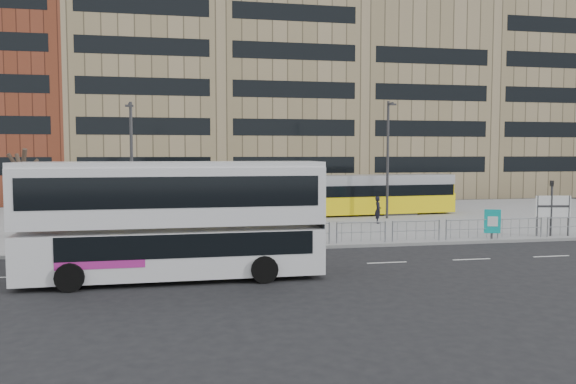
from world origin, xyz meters
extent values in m
plane|color=black|center=(0.00, 0.00, 0.00)|extent=(120.00, 120.00, 0.00)
cube|color=gray|center=(0.00, 12.00, 0.07)|extent=(64.00, 24.00, 0.15)
cube|color=gray|center=(0.00, 0.05, 0.07)|extent=(64.00, 0.25, 0.17)
cube|color=brown|center=(-24.00, 35.00, 15.00)|extent=(14.00, 18.00, 30.00)
cube|color=#927F5E|center=(-10.00, 34.00, 11.00)|extent=(14.00, 16.00, 22.00)
cube|color=#927F5E|center=(4.00, 34.00, 12.00)|extent=(14.00, 16.00, 24.00)
cube|color=#927F5E|center=(18.00, 34.00, 10.50)|extent=(14.00, 16.00, 21.00)
cube|color=#38383D|center=(18.00, 34.00, 21.60)|extent=(14.40, 16.40, 1.20)
cube|color=#927F5E|center=(32.00, 34.00, 11.50)|extent=(14.00, 16.00, 23.00)
cylinder|color=gray|center=(2.00, 0.50, 1.20)|extent=(32.00, 0.05, 0.05)
cylinder|color=gray|center=(2.00, 0.50, 0.70)|extent=(32.00, 0.04, 0.04)
cylinder|color=gray|center=(-14.00, 0.50, 0.70)|extent=(0.07, 0.07, 1.10)
cube|color=white|center=(1.00, -4.00, 0.01)|extent=(62.00, 0.12, 0.01)
cube|color=silver|center=(-7.04, -5.53, 1.06)|extent=(11.12, 2.67, 1.72)
cube|color=silver|center=(-7.04, -5.53, 3.18)|extent=(11.12, 2.67, 2.12)
cube|color=silver|center=(-7.04, -5.53, 4.29)|extent=(11.12, 2.56, 0.30)
cube|color=black|center=(-6.53, -5.53, 1.46)|extent=(9.10, 2.69, 0.86)
cube|color=black|center=(-7.04, -5.53, 3.38)|extent=(10.52, 2.70, 1.11)
cube|color=#A92183|center=(-9.56, -5.55, 1.01)|extent=(3.05, 2.63, 0.50)
cylinder|color=black|center=(-3.80, -6.79, 0.50)|extent=(1.01, 0.31, 1.01)
cylinder|color=black|center=(-3.82, -4.22, 0.50)|extent=(1.01, 0.31, 1.01)
cylinder|color=black|center=(-10.56, -6.85, 0.50)|extent=(1.01, 0.31, 1.01)
cylinder|color=black|center=(-10.58, -4.28, 0.50)|extent=(1.01, 0.31, 1.01)
cube|color=yellow|center=(0.98, 12.49, 1.01)|extent=(25.35, 4.48, 1.44)
cube|color=black|center=(0.98, 12.49, 2.00)|extent=(24.99, 4.49, 0.81)
cube|color=#B2B2B7|center=(0.98, 12.49, 2.76)|extent=(25.34, 4.29, 0.72)
cube|color=yellow|center=(13.02, 13.49, 1.59)|extent=(1.25, 2.11, 2.34)
cube|color=yellow|center=(-11.06, 11.48, 1.59)|extent=(1.25, 2.11, 2.34)
cylinder|color=#2D2D30|center=(0.98, 12.49, 1.68)|extent=(2.32, 2.32, 2.70)
cube|color=#2D2D30|center=(9.06, 13.16, 0.38)|extent=(2.88, 2.49, 0.45)
cube|color=#2D2D30|center=(-7.10, 11.81, 0.38)|extent=(2.88, 2.49, 0.45)
cylinder|color=#2D2D30|center=(12.66, 0.95, 1.28)|extent=(0.10, 0.10, 2.25)
cylinder|color=#2D2D30|center=(14.39, 0.65, 1.28)|extent=(0.10, 0.10, 2.25)
cube|color=white|center=(13.52, 0.80, 1.81)|extent=(1.94, 0.41, 1.17)
cylinder|color=#2D2D30|center=(9.61, 0.40, 0.58)|extent=(0.06, 0.06, 0.85)
cube|color=#0BABA8|center=(9.61, 0.40, 1.11)|extent=(0.82, 0.35, 1.28)
cube|color=white|center=(9.61, 0.36, 1.11)|extent=(0.50, 0.19, 0.53)
imported|color=black|center=(5.92, 8.01, 1.03)|extent=(0.55, 0.72, 1.76)
cylinder|color=#2D2D30|center=(-6.16, 0.50, 1.65)|extent=(0.12, 0.12, 3.00)
imported|color=#2D2D30|center=(-6.16, 0.50, 2.75)|extent=(0.17, 0.20, 1.00)
cylinder|color=#2D2D30|center=(13.42, 0.81, 1.65)|extent=(0.12, 0.12, 3.00)
imported|color=#2D2D30|center=(13.42, 0.81, 2.75)|extent=(0.20, 0.23, 1.00)
cylinder|color=#2D2D30|center=(-9.59, 6.99, 3.94)|extent=(0.18, 0.18, 7.58)
cylinder|color=#2D2D30|center=(-9.59, 6.59, 7.53)|extent=(0.14, 0.90, 0.14)
cube|color=#2D2D30|center=(-9.59, 6.14, 7.43)|extent=(0.45, 0.20, 0.12)
cylinder|color=#2D2D30|center=(7.50, 10.52, 4.26)|extent=(0.18, 0.18, 8.22)
cylinder|color=#2D2D30|center=(7.50, 10.12, 8.17)|extent=(0.14, 0.90, 0.14)
cube|color=#2D2D30|center=(7.50, 9.67, 8.07)|extent=(0.45, 0.20, 0.12)
cylinder|color=#2E231A|center=(-15.25, 5.68, 1.96)|extent=(0.44, 0.44, 3.62)
camera|label=1|loc=(-6.74, -26.89, 4.77)|focal=35.00mm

